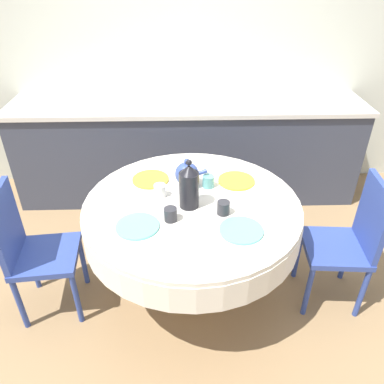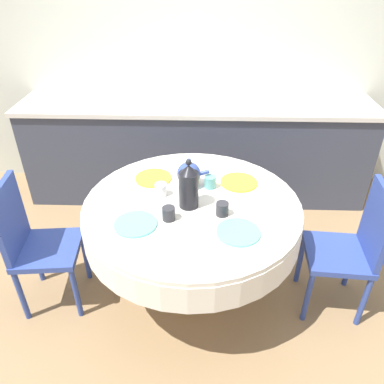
# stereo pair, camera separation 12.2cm
# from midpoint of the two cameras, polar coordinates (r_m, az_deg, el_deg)

# --- Properties ---
(ground_plane) EXTENTS (12.00, 12.00, 0.00)m
(ground_plane) POSITION_cam_midpoint_polar(r_m,az_deg,el_deg) (2.85, -1.26, -14.65)
(ground_plane) COLOR #8E704C
(wall_back) EXTENTS (7.00, 0.05, 2.60)m
(wall_back) POSITION_cam_midpoint_polar(r_m,az_deg,el_deg) (3.70, -1.84, 20.31)
(wall_back) COLOR beige
(wall_back) RESTS_ON ground_plane
(kitchen_counter) EXTENTS (3.24, 0.64, 0.95)m
(kitchen_counter) POSITION_cam_midpoint_polar(r_m,az_deg,el_deg) (3.66, -1.59, 6.42)
(kitchen_counter) COLOR #383D4C
(kitchen_counter) RESTS_ON ground_plane
(dining_table) EXTENTS (1.37, 1.37, 0.78)m
(dining_table) POSITION_cam_midpoint_polar(r_m,az_deg,el_deg) (2.41, -1.45, -4.09)
(dining_table) COLOR tan
(dining_table) RESTS_ON ground_plane
(chair_left) EXTENTS (0.43, 0.43, 0.95)m
(chair_left) POSITION_cam_midpoint_polar(r_m,az_deg,el_deg) (2.64, 21.67, -6.67)
(chair_left) COLOR #2D428E
(chair_left) RESTS_ON ground_plane
(chair_right) EXTENTS (0.44, 0.44, 0.95)m
(chair_right) POSITION_cam_midpoint_polar(r_m,az_deg,el_deg) (2.62, -24.58, -7.70)
(chair_right) COLOR #2D428E
(chair_right) RESTS_ON ground_plane
(plate_near_left) EXTENTS (0.25, 0.25, 0.01)m
(plate_near_left) POSITION_cam_midpoint_polar(r_m,az_deg,el_deg) (2.17, -9.89, -5.18)
(plate_near_left) COLOR #60BCB7
(plate_near_left) RESTS_ON dining_table
(cup_near_left) EXTENTS (0.08, 0.08, 0.08)m
(cup_near_left) POSITION_cam_midpoint_polar(r_m,az_deg,el_deg) (2.18, -4.90, -3.44)
(cup_near_left) COLOR #28282D
(cup_near_left) RESTS_ON dining_table
(plate_near_right) EXTENTS (0.25, 0.25, 0.01)m
(plate_near_right) POSITION_cam_midpoint_polar(r_m,az_deg,el_deg) (2.12, 5.88, -5.85)
(plate_near_right) COLOR #60BCB7
(plate_near_right) RESTS_ON dining_table
(cup_near_right) EXTENTS (0.08, 0.08, 0.08)m
(cup_near_right) POSITION_cam_midpoint_polar(r_m,az_deg,el_deg) (2.22, 3.25, -2.44)
(cup_near_right) COLOR #28282D
(cup_near_right) RESTS_ON dining_table
(plate_far_left) EXTENTS (0.25, 0.25, 0.01)m
(plate_far_left) POSITION_cam_midpoint_polar(r_m,az_deg,el_deg) (2.59, -7.68, 1.91)
(plate_far_left) COLOR yellow
(plate_far_left) RESTS_ON dining_table
(cup_far_left) EXTENTS (0.08, 0.08, 0.08)m
(cup_far_left) POSITION_cam_midpoint_polar(r_m,az_deg,el_deg) (2.39, -6.36, 0.19)
(cup_far_left) COLOR white
(cup_far_left) RESTS_ON dining_table
(plate_far_right) EXTENTS (0.25, 0.25, 0.01)m
(plate_far_right) POSITION_cam_midpoint_polar(r_m,az_deg,el_deg) (2.56, 5.42, 1.70)
(plate_far_right) COLOR yellow
(plate_far_right) RESTS_ON dining_table
(cup_far_right) EXTENTS (0.08, 0.08, 0.08)m
(cup_far_right) POSITION_cam_midpoint_polar(r_m,az_deg,el_deg) (2.47, 1.09, 1.61)
(cup_far_right) COLOR #5BA39E
(cup_far_right) RESTS_ON dining_table
(coffee_carafe) EXTENTS (0.12, 0.12, 0.32)m
(coffee_carafe) POSITION_cam_midpoint_polar(r_m,az_deg,el_deg) (2.24, -2.02, 0.82)
(coffee_carafe) COLOR black
(coffee_carafe) RESTS_ON dining_table
(teapot) EXTENTS (0.22, 0.16, 0.20)m
(teapot) POSITION_cam_midpoint_polar(r_m,az_deg,el_deg) (2.46, -2.18, 2.74)
(teapot) COLOR #33478E
(teapot) RESTS_ON dining_table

